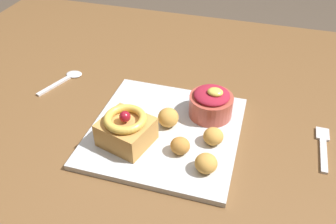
{
  "coord_description": "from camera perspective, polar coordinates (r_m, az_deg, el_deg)",
  "views": [
    {
      "loc": [
        0.23,
        -0.63,
        1.21
      ],
      "look_at": [
        0.08,
        -0.11,
        0.77
      ],
      "focal_mm": 37.63,
      "sensor_mm": 36.0,
      "label": 1
    }
  ],
  "objects": [
    {
      "name": "dining_table",
      "position": [
        0.89,
        -3.01,
        -2.05
      ],
      "size": [
        1.25,
        0.91,
        0.73
      ],
      "color": "brown",
      "rests_on": "ground_plane"
    },
    {
      "name": "front_plate",
      "position": [
        0.71,
        -0.46,
        -3.12
      ],
      "size": [
        0.29,
        0.29,
        0.01
      ],
      "primitive_type": "cube",
      "color": "silver",
      "rests_on": "dining_table"
    },
    {
      "name": "cake_slice",
      "position": [
        0.66,
        -6.8,
        -2.76
      ],
      "size": [
        0.11,
        0.1,
        0.07
      ],
      "rotation": [
        0.0,
        0.0,
        -0.27
      ],
      "color": "#C68E47",
      "rests_on": "front_plate"
    },
    {
      "name": "berry_ramekin",
      "position": [
        0.73,
        7.0,
        1.46
      ],
      "size": [
        0.09,
        0.09,
        0.07
      ],
      "color": "#B24C3D",
      "rests_on": "front_plate"
    },
    {
      "name": "fritter_front",
      "position": [
        0.65,
        1.98,
        -5.48
      ],
      "size": [
        0.04,
        0.03,
        0.03
      ],
      "primitive_type": "ellipsoid",
      "color": "#BC7F38",
      "rests_on": "front_plate"
    },
    {
      "name": "fritter_middle",
      "position": [
        0.62,
        6.19,
        -8.26
      ],
      "size": [
        0.04,
        0.04,
        0.03
      ],
      "primitive_type": "ellipsoid",
      "color": "gold",
      "rests_on": "front_plate"
    },
    {
      "name": "fritter_back",
      "position": [
        0.7,
        0.04,
        -0.89
      ],
      "size": [
        0.04,
        0.04,
        0.04
      ],
      "primitive_type": "ellipsoid",
      "color": "gold",
      "rests_on": "front_plate"
    },
    {
      "name": "fritter_extra",
      "position": [
        0.67,
        7.35,
        -3.92
      ],
      "size": [
        0.04,
        0.04,
        0.03
      ],
      "primitive_type": "ellipsoid",
      "color": "gold",
      "rests_on": "front_plate"
    },
    {
      "name": "fork",
      "position": [
        0.75,
        23.82,
        -4.99
      ],
      "size": [
        0.03,
        0.13,
        0.0
      ],
      "rotation": [
        0.0,
        0.0,
        1.56
      ],
      "color": "silver",
      "rests_on": "dining_table"
    },
    {
      "name": "spoon",
      "position": [
        0.9,
        -16.23,
        5.17
      ],
      "size": [
        0.06,
        0.12,
        0.0
      ],
      "rotation": [
        0.0,
        0.0,
        1.22
      ],
      "color": "silver",
      "rests_on": "dining_table"
    }
  ]
}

